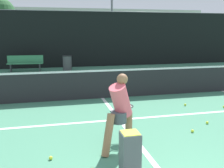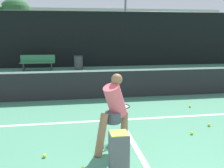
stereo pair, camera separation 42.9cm
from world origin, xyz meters
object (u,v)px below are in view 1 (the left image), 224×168
Objects in this scene: ball_hopper at (130,153)px; trash_bin at (67,63)px; player_practicing at (120,109)px; parked_car at (55,53)px; courtside_bench at (25,63)px.

trash_bin reaches higher than ball_hopper.
player_practicing is 0.36× the size of parked_car.
player_practicing is 1.76× the size of trash_bin.
ball_hopper is 14.97m from parked_car.
trash_bin is at bearing -80.48° from parked_car.
player_practicing is 1.05m from ball_hopper.
player_practicing is at bearing 84.05° from ball_hopper.
courtside_bench is 3.93m from parked_car.
player_practicing reaches higher than trash_bin.
trash_bin is (2.25, -0.03, -0.07)m from courtside_bench.
trash_bin is 3.65m from parked_car.
player_practicing is 10.72m from courtside_bench.
parked_car is (-0.90, 13.97, -0.12)m from player_practicing.
player_practicing is 14.00m from parked_car.
parked_car reaches higher than trash_bin.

